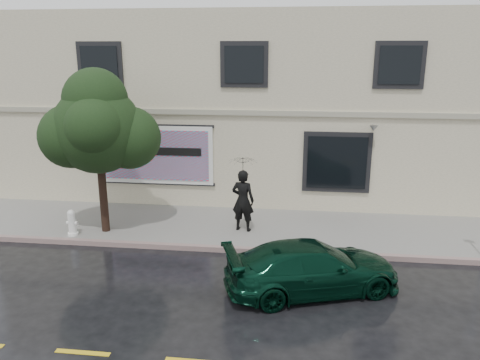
# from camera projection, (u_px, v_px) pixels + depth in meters

# --- Properties ---
(ground) EXTENTS (90.00, 90.00, 0.00)m
(ground) POSITION_uv_depth(u_px,v_px,m) (223.00, 276.00, 12.16)
(ground) COLOR black
(ground) RESTS_ON ground
(sidewalk) EXTENTS (20.00, 3.50, 0.15)m
(sidewalk) POSITION_uv_depth(u_px,v_px,m) (238.00, 228.00, 15.25)
(sidewalk) COLOR gray
(sidewalk) RESTS_ON ground
(curb) EXTENTS (20.00, 0.18, 0.16)m
(curb) POSITION_uv_depth(u_px,v_px,m) (231.00, 249.00, 13.58)
(curb) COLOR gray
(curb) RESTS_ON ground
(building) EXTENTS (20.00, 8.12, 7.00)m
(building) POSITION_uv_depth(u_px,v_px,m) (255.00, 103.00, 19.82)
(building) COLOR beige
(building) RESTS_ON ground
(billboard) EXTENTS (4.30, 0.16, 2.20)m
(billboard) POSITION_uv_depth(u_px,v_px,m) (155.00, 155.00, 16.68)
(billboard) COLOR white
(billboard) RESTS_ON ground
(car) EXTENTS (4.61, 3.15, 1.23)m
(car) POSITION_uv_depth(u_px,v_px,m) (312.00, 267.00, 11.26)
(car) COLOR black
(car) RESTS_ON ground
(pedestrian) EXTENTS (0.80, 0.60, 1.97)m
(pedestrian) POSITION_uv_depth(u_px,v_px,m) (243.00, 200.00, 14.59)
(pedestrian) COLOR black
(pedestrian) RESTS_ON sidewalk
(umbrella) EXTENTS (1.15, 1.15, 0.70)m
(umbrella) POSITION_uv_depth(u_px,v_px,m) (243.00, 159.00, 14.23)
(umbrella) COLOR black
(umbrella) RESTS_ON pedestrian
(street_tree) EXTENTS (2.65, 2.65, 4.56)m
(street_tree) POSITION_uv_depth(u_px,v_px,m) (98.00, 130.00, 13.94)
(street_tree) COLOR black
(street_tree) RESTS_ON sidewalk
(fire_hydrant) EXTENTS (0.34, 0.32, 0.82)m
(fire_hydrant) POSITION_uv_depth(u_px,v_px,m) (72.00, 223.00, 14.34)
(fire_hydrant) COLOR white
(fire_hydrant) RESTS_ON sidewalk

